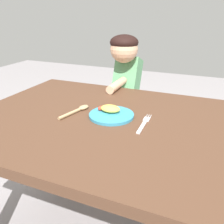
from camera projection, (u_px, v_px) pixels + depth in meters
dining_table at (107, 134)px, 1.14m from camera, size 1.27×0.94×0.74m
plate at (111, 113)px, 1.12m from camera, size 0.21×0.21×0.05m
fork at (144, 124)px, 1.04m from camera, size 0.03×0.20×0.01m
spoon at (78, 110)px, 1.17m from camera, size 0.07×0.20×0.02m
person at (126, 100)px, 1.73m from camera, size 0.18×0.43×1.06m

